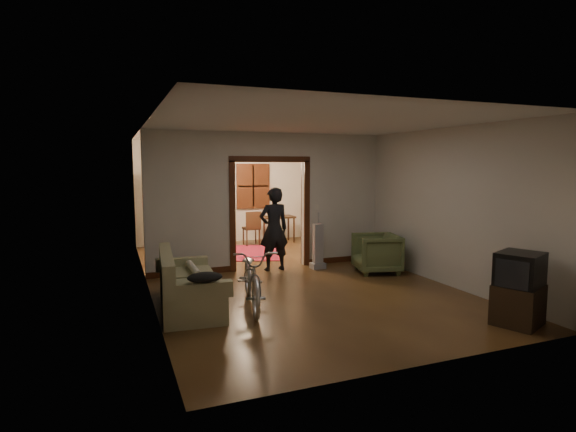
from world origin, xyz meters
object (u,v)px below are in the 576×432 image
bicycle (252,277)px  locker (188,209)px  person (274,229)px  desk (277,229)px  sofa (190,280)px  armchair (376,253)px

bicycle → locker: size_ratio=0.88×
person → desk: size_ratio=1.75×
locker → desk: bearing=6.5°
desk → locker: bearing=-176.4°
sofa → bicycle: bearing=-13.8°
bicycle → locker: 5.43m
armchair → desk: (-0.65, 4.07, -0.03)m
sofa → bicycle: size_ratio=1.06×
sofa → armchair: (3.84, 0.92, -0.04)m
locker → desk: 2.49m
bicycle → armchair: size_ratio=2.08×
person → locker: bearing=-72.4°
sofa → bicycle: bicycle is taller
locker → desk: locker is taller
armchair → locker: (-3.05, 4.19, 0.62)m
bicycle → locker: (-0.09, 5.40, 0.54)m
bicycle → desk: bicycle is taller
person → desk: bearing=-113.5°
person → sofa: bearing=40.3°
desk → armchair: bearing=-74.4°
bicycle → person: bearing=73.2°
sofa → armchair: sofa is taller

